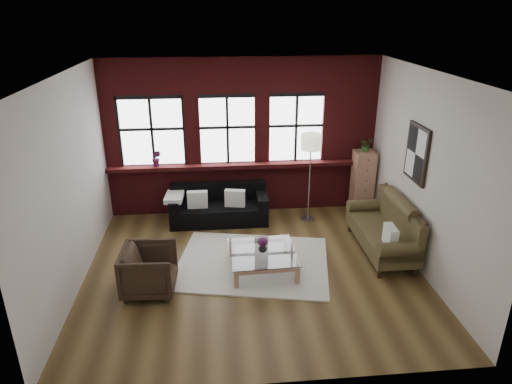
{
  "coord_description": "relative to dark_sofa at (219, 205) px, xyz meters",
  "views": [
    {
      "loc": [
        -0.59,
        -6.55,
        4.1
      ],
      "look_at": [
        0.1,
        0.6,
        1.15
      ],
      "focal_mm": 32.0,
      "sensor_mm": 36.0,
      "label": 1
    }
  ],
  "objects": [
    {
      "name": "potted_plant_top",
      "position": [
        3.02,
        0.21,
        1.13
      ],
      "size": [
        0.32,
        0.3,
        0.29
      ],
      "primitive_type": "imported",
      "rotation": [
        0.0,
        0.0,
        0.33
      ],
      "color": "#2D5923",
      "rests_on": "drawer_chest"
    },
    {
      "name": "wall_left",
      "position": [
        -2.22,
        -1.9,
        1.25
      ],
      "size": [
        0.0,
        5.0,
        5.0
      ],
      "primitive_type": "plane",
      "rotation": [
        1.57,
        0.0,
        1.57
      ],
      "color": "beige",
      "rests_on": "ground"
    },
    {
      "name": "armchair",
      "position": [
        -1.11,
        -2.36,
        0.01
      ],
      "size": [
        0.84,
        0.82,
        0.73
      ],
      "primitive_type": "imported",
      "rotation": [
        0.0,
        0.0,
        1.52
      ],
      "color": "black",
      "rests_on": "floor"
    },
    {
      "name": "wall_poster",
      "position": [
        3.25,
        -1.6,
        1.5
      ],
      "size": [
        0.05,
        0.74,
        0.94
      ],
      "primitive_type": null,
      "color": "black",
      "rests_on": "wall_right"
    },
    {
      "name": "floor_lamp",
      "position": [
        1.82,
        -0.1,
        0.63
      ],
      "size": [
        0.4,
        0.4,
        1.96
      ],
      "primitive_type": null,
      "color": "#A5A5A8",
      "rests_on": "floor"
    },
    {
      "name": "shag_rug",
      "position": [
        0.53,
        -1.72,
        -0.34
      ],
      "size": [
        2.87,
        2.45,
        0.03
      ],
      "primitive_type": "cube",
      "rotation": [
        0.0,
        0.0,
        -0.2
      ],
      "color": "beige",
      "rests_on": "floor"
    },
    {
      "name": "dark_sofa",
      "position": [
        0.0,
        0.0,
        0.0
      ],
      "size": [
        1.94,
        0.79,
        0.7
      ],
      "primitive_type": null,
      "color": "black",
      "rests_on": "floor"
    },
    {
      "name": "sill_plant",
      "position": [
        -1.21,
        0.42,
        0.9
      ],
      "size": [
        0.23,
        0.2,
        0.35
      ],
      "primitive_type": "imported",
      "rotation": [
        0.0,
        0.0,
        -0.32
      ],
      "color": "#571E4B",
      "rests_on": "sill_ledge"
    },
    {
      "name": "drawer_chest",
      "position": [
        3.02,
        0.21,
        0.31
      ],
      "size": [
        0.41,
        0.41,
        1.33
      ],
      "primitive_type": "cube",
      "color": "tan",
      "rests_on": "floor"
    },
    {
      "name": "wall_front",
      "position": [
        0.53,
        -4.4,
        1.25
      ],
      "size": [
        5.5,
        0.0,
        5.5
      ],
      "primitive_type": "plane",
      "rotation": [
        -1.57,
        0.0,
        0.0
      ],
      "color": "beige",
      "rests_on": "ground"
    },
    {
      "name": "sill_ledge",
      "position": [
        0.53,
        0.45,
        0.69
      ],
      "size": [
        5.5,
        0.3,
        0.08
      ],
      "primitive_type": "cube",
      "color": "#5A1517",
      "rests_on": "brick_backwall"
    },
    {
      "name": "vase",
      "position": [
        0.68,
        -1.95,
        0.07
      ],
      "size": [
        0.17,
        0.17,
        0.15
      ],
      "primitive_type": "imported",
      "rotation": [
        0.0,
        0.0,
        0.27
      ],
      "color": "#B2B2B2",
      "rests_on": "coffee_table"
    },
    {
      "name": "window_mid",
      "position": [
        0.23,
        0.55,
        1.4
      ],
      "size": [
        1.38,
        0.1,
        1.5
      ],
      "primitive_type": null,
      "color": "black",
      "rests_on": "brick_backwall"
    },
    {
      "name": "pillow_a",
      "position": [
        -0.42,
        -0.1,
        0.19
      ],
      "size": [
        0.4,
        0.14,
        0.34
      ],
      "primitive_type": "cube",
      "rotation": [
        0.0,
        0.0,
        0.01
      ],
      "color": "silver",
      "rests_on": "dark_sofa"
    },
    {
      "name": "window_left",
      "position": [
        -1.27,
        0.55,
        1.4
      ],
      "size": [
        1.38,
        0.1,
        1.5
      ],
      "primitive_type": null,
      "color": "black",
      "rests_on": "brick_backwall"
    },
    {
      "name": "coffee_table",
      "position": [
        0.68,
        -1.95,
        -0.18
      ],
      "size": [
        1.12,
        1.12,
        0.36
      ],
      "primitive_type": null,
      "rotation": [
        0.0,
        0.0,
        0.03
      ],
      "color": "tan",
      "rests_on": "shag_rug"
    },
    {
      "name": "floor",
      "position": [
        0.53,
        -1.9,
        -0.35
      ],
      "size": [
        5.5,
        5.5,
        0.0
      ],
      "primitive_type": "plane",
      "color": "#4A361B",
      "rests_on": "ground"
    },
    {
      "name": "brick_backwall",
      "position": [
        0.53,
        0.54,
        1.25
      ],
      "size": [
        5.5,
        0.12,
        3.2
      ],
      "primitive_type": null,
      "color": "#5A1517",
      "rests_on": "floor"
    },
    {
      "name": "window_right",
      "position": [
        1.63,
        0.55,
        1.4
      ],
      "size": [
        1.38,
        0.1,
        1.5
      ],
      "primitive_type": null,
      "color": "black",
      "rests_on": "brick_backwall"
    },
    {
      "name": "wall_back",
      "position": [
        0.53,
        0.6,
        1.25
      ],
      "size": [
        5.5,
        0.0,
        5.5
      ],
      "primitive_type": "plane",
      "rotation": [
        1.57,
        0.0,
        0.0
      ],
      "color": "beige",
      "rests_on": "ground"
    },
    {
      "name": "pillow_b",
      "position": [
        0.32,
        -0.1,
        0.19
      ],
      "size": [
        0.42,
        0.21,
        0.34
      ],
      "primitive_type": "cube",
      "rotation": [
        0.0,
        0.0,
        -0.18
      ],
      "color": "silver",
      "rests_on": "dark_sofa"
    },
    {
      "name": "pillow_settee",
      "position": [
        2.75,
        -2.11,
        0.27
      ],
      "size": [
        0.15,
        0.39,
        0.34
      ],
      "primitive_type": "cube",
      "rotation": [
        0.0,
        0.0,
        -0.04
      ],
      "color": "silver",
      "rests_on": "vintage_settee"
    },
    {
      "name": "vintage_settee",
      "position": [
        2.83,
        -1.52,
        0.16
      ],
      "size": [
        0.85,
        1.92,
        1.02
      ],
      "primitive_type": null,
      "color": "#433A1F",
      "rests_on": "floor"
    },
    {
      "name": "flowers",
      "position": [
        0.68,
        -1.95,
        0.18
      ],
      "size": [
        0.16,
        0.16,
        0.16
      ],
      "primitive_type": "sphere",
      "color": "#571E4B",
      "rests_on": "vase"
    },
    {
      "name": "ceiling",
      "position": [
        0.53,
        -1.9,
        2.85
      ],
      "size": [
        5.5,
        5.5,
        0.0
      ],
      "primitive_type": "plane",
      "rotation": [
        3.14,
        0.0,
        0.0
      ],
      "color": "white",
      "rests_on": "ground"
    },
    {
      "name": "wall_right",
      "position": [
        3.28,
        -1.9,
        1.25
      ],
      "size": [
        0.0,
        5.0,
        5.0
      ],
      "primitive_type": "plane",
      "rotation": [
        1.57,
        0.0,
        -1.57
      ],
      "color": "beige",
      "rests_on": "ground"
    }
  ]
}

